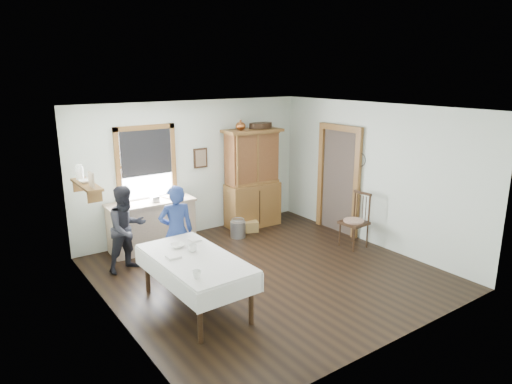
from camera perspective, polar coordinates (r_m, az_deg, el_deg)
room at (r=7.23m, az=1.42°, el=-0.34°), size 5.01×5.01×2.70m
window at (r=8.81m, az=-13.55°, el=3.81°), size 1.18×0.07×1.48m
doorway at (r=9.47m, az=10.31°, el=1.91°), size 0.09×1.14×2.22m
wall_shelf at (r=7.54m, az=-20.53°, el=1.09°), size 0.24×1.00×0.44m
framed_picture at (r=9.29m, az=-6.93°, el=4.23°), size 0.30×0.04×0.40m
rug_beater at (r=8.99m, az=12.94°, el=4.71°), size 0.01×0.27×0.27m
work_counter at (r=8.78m, az=-12.89°, el=-4.03°), size 1.62×0.65×0.92m
china_hutch at (r=9.68m, az=-0.44°, el=1.71°), size 1.26×0.65×2.09m
dining_table at (r=6.58m, az=-7.57°, el=-11.09°), size 1.04×1.92×0.76m
spindle_chair at (r=8.80m, az=12.17°, el=-3.45°), size 0.53×0.53×1.06m
pail at (r=9.23m, az=-2.26°, el=-4.66°), size 0.40×0.40×0.33m
wicker_basket at (r=9.56m, az=-0.92°, el=-4.31°), size 0.43×0.37×0.22m
woman_blue at (r=7.44m, az=-9.90°, el=-5.31°), size 0.59×0.46×1.42m
figure_dark at (r=7.86m, az=-15.80°, el=-4.80°), size 0.76×0.65×1.35m
table_cup_a at (r=6.59m, az=-7.97°, el=-6.96°), size 0.14×0.14×0.11m
table_cup_b at (r=5.79m, az=-7.41°, el=-10.15°), size 0.14×0.14×0.10m
table_bowl at (r=6.79m, az=-9.78°, el=-6.59°), size 0.25×0.25×0.06m
counter_book at (r=8.77m, az=-11.29°, el=-0.74°), size 0.23×0.26×0.02m
counter_bowl at (r=8.69m, az=-9.87°, el=-0.70°), size 0.23×0.23×0.06m
shelf_bowl at (r=7.55m, az=-20.57°, el=1.29°), size 0.22×0.22×0.05m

